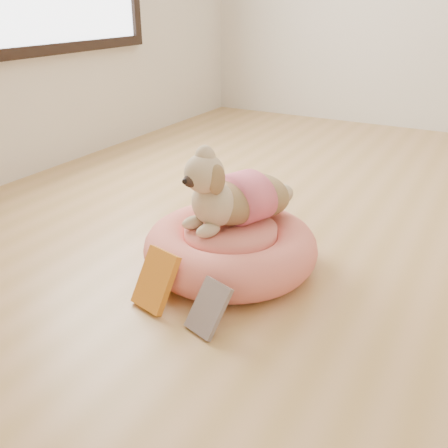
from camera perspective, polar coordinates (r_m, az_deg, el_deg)
The scene contains 5 objects.
floor at distance 2.09m, azimuth 17.38°, elevation -3.46°, with size 4.50×4.50×0.00m, color tan.
pet_bed at distance 1.88m, azimuth 0.74°, elevation -2.69°, with size 0.65×0.65×0.17m.
dog at distance 1.82m, azimuth 1.01°, elevation 4.87°, with size 0.30×0.44×0.32m, color brown, non-canonical shape.
book_yellow at distance 1.66m, azimuth -7.81°, elevation -6.34°, with size 0.13×0.03×0.20m, color gold.
book_white at distance 1.55m, azimuth -1.79°, elevation -9.56°, with size 0.11×0.02×0.17m, color silver.
Camera 1 is at (0.31, -1.84, 0.94)m, focal length 40.00 mm.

